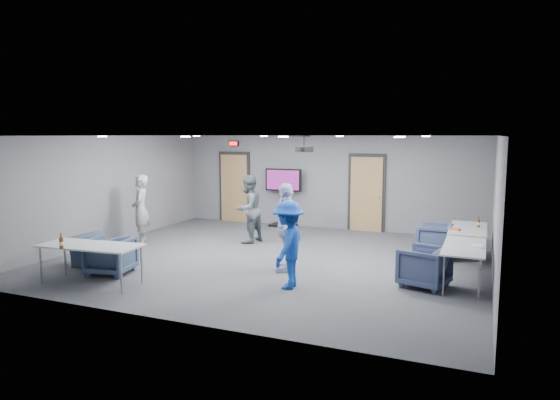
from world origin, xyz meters
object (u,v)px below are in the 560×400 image
at_px(chair_front_a, 111,255).
at_px(table_right_b, 464,248).
at_px(tv_stand, 283,194).
at_px(person_d, 288,245).
at_px(person_c, 286,227).
at_px(table_right_a, 468,230).
at_px(chair_right_b, 424,267).
at_px(chair_front_b, 98,251).
at_px(bottle_right, 479,223).
at_px(chair_right_a, 437,241).
at_px(person_b, 248,209).
at_px(person_a, 141,210).
at_px(table_front_left, 90,247).
at_px(projector, 304,149).
at_px(bottle_front, 61,243).

xyz_separation_m(chair_front_a, table_right_b, (6.43, 1.86, 0.31)).
bearing_deg(tv_stand, person_d, -67.02).
bearing_deg(person_d, person_c, -160.97).
bearing_deg(table_right_a, chair_right_b, 164.01).
xyz_separation_m(chair_front_a, chair_front_b, (-0.63, 0.32, -0.05)).
bearing_deg(person_c, chair_front_a, -81.20).
bearing_deg(person_c, table_right_b, 77.63).
xyz_separation_m(person_d, bottle_right, (3.09, 3.40, 0.03)).
bearing_deg(chair_right_a, person_b, -83.00).
bearing_deg(chair_right_b, person_b, -99.69).
bearing_deg(chair_right_a, person_a, -74.58).
distance_m(table_front_left, tv_stand, 6.83).
distance_m(chair_front_b, bottle_right, 8.11).
xyz_separation_m(chair_right_b, table_right_a, (0.65, 2.27, 0.32)).
height_order(chair_right_a, projector, projector).
height_order(person_c, chair_right_a, person_c).
relative_size(table_right_a, bottle_front, 6.32).
xyz_separation_m(table_right_b, tv_stand, (-5.26, 4.23, 0.29)).
bearing_deg(table_front_left, chair_front_b, 122.35).
distance_m(person_a, table_right_b, 7.64).
height_order(chair_right_a, table_right_b, chair_right_a).
bearing_deg(table_right_b, tv_stand, 51.17).
height_order(table_right_a, tv_stand, tv_stand).
xyz_separation_m(person_c, tv_stand, (-1.92, 4.54, 0.09)).
relative_size(chair_right_b, table_right_a, 0.44).
relative_size(person_d, tv_stand, 0.91).
bearing_deg(person_a, person_d, 35.72).
xyz_separation_m(chair_right_a, table_right_a, (0.65, -0.12, 0.31)).
relative_size(person_a, person_c, 0.98).
bearing_deg(bottle_right, table_front_left, -144.99).
xyz_separation_m(bottle_right, projector, (-3.68, -0.95, 1.59)).
bearing_deg(person_c, person_d, 5.79).
bearing_deg(bottle_front, chair_right_b, 23.95).
xyz_separation_m(person_a, person_c, (4.27, -0.90, 0.02)).
distance_m(bottle_right, projector, 4.12).
relative_size(person_b, table_right_b, 0.99).
distance_m(person_c, chair_front_a, 3.49).
xyz_separation_m(chair_front_b, table_right_a, (7.06, 3.43, 0.37)).
bearing_deg(table_right_b, person_b, 71.28).
bearing_deg(chair_front_b, person_b, -111.75).
distance_m(person_d, projector, 3.00).
xyz_separation_m(person_a, table_right_b, (7.61, -0.59, -0.19)).
xyz_separation_m(person_c, table_front_left, (-2.97, -2.20, -0.20)).
distance_m(chair_front_a, projector, 4.65).
relative_size(person_b, person_c, 0.97).
height_order(person_b, table_right_a, person_b).
xyz_separation_m(chair_front_a, bottle_right, (6.63, 3.90, 0.45)).
bearing_deg(chair_right_b, chair_front_b, -64.31).
bearing_deg(chair_front_b, bottle_front, 118.03).
bearing_deg(table_right_b, person_a, 85.58).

